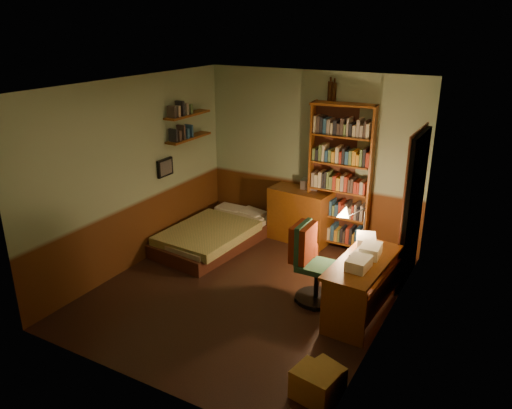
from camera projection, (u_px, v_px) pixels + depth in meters
The scene contains 24 objects.
floor at pixel (247, 291), 6.45m from camera, with size 3.50×4.00×0.02m, color black.
ceiling at pixel (245, 84), 5.53m from camera, with size 3.50×4.00×0.02m, color silver.
wall_back at pixel (312, 157), 7.63m from camera, with size 3.50×0.02×2.60m, color gray.
wall_left at pixel (134, 174), 6.79m from camera, with size 0.02×4.00×2.60m, color gray.
wall_right at pixel (392, 223), 5.19m from camera, with size 0.02×4.00×2.60m, color gray.
wall_front at pixel (130, 262), 4.35m from camera, with size 3.50×0.02×2.60m, color gray.
doorway at pixel (413, 210), 6.37m from camera, with size 0.06×0.90×2.00m, color black.
door_trim at pixel (411, 209), 6.39m from camera, with size 0.02×0.98×2.08m, color #3F1D12.
bed at pixel (215, 228), 7.65m from camera, with size 1.01×1.88×0.56m, color olive.
dresser at pixel (300, 215), 7.77m from camera, with size 0.94×0.47×0.84m, color brown.
mini_stereo at pixel (310, 184), 7.66m from camera, with size 0.26×0.20×0.14m, color #B2B2B7.
bookshelf at pixel (340, 178), 7.34m from camera, with size 0.94×0.29×2.18m, color brown.
bottle_left at pixel (330, 91), 7.11m from camera, with size 0.07×0.07×0.27m, color black.
bottle_right at pixel (334, 92), 7.09m from camera, with size 0.07×0.07×0.26m, color black.
desk at pixel (361, 287), 5.83m from camera, with size 0.54×1.29×0.69m, color brown.
paper_stack at pixel (366, 240), 6.08m from camera, with size 0.22×0.31×0.12m, color silver.
desk_lamp at pixel (365, 214), 6.19m from camera, with size 0.19×0.19×0.64m, color black.
office_chair at pixel (317, 267), 6.05m from camera, with size 0.47×0.41×0.93m, color #264C33.
red_jacket at pixel (308, 218), 5.66m from camera, with size 0.21×0.39×0.46m, color maroon.
wall_shelf_lower at pixel (189, 138), 7.53m from camera, with size 0.20×0.90×0.03m, color brown.
wall_shelf_upper at pixel (188, 115), 7.41m from camera, with size 0.20×0.90×0.03m, color brown.
framed_picture at pixel (165, 167), 7.28m from camera, with size 0.04×0.32×0.26m, color black.
cardboard_box_a at pixel (315, 385), 4.57m from camera, with size 0.39×0.31×0.29m, color olive.
cardboard_box_b at pixel (326, 376), 4.73m from camera, with size 0.32×0.26×0.22m, color olive.
Camera 1 is at (2.86, -4.87, 3.29)m, focal length 35.00 mm.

